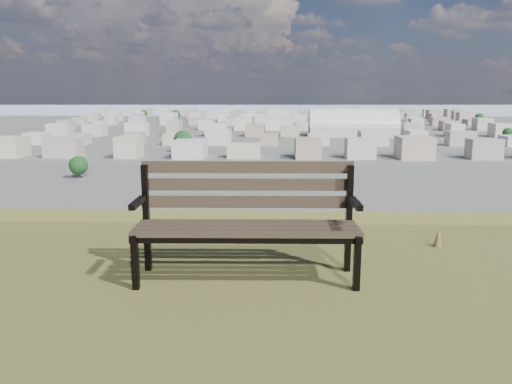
{
  "coord_description": "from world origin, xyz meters",
  "views": [
    {
      "loc": [
        0.84,
        -1.4,
        26.45
      ],
      "look_at": [
        0.63,
        4.28,
        25.3
      ],
      "focal_mm": 35.0,
      "sensor_mm": 36.0,
      "label": 1
    }
  ],
  "objects": [
    {
      "name": "park_bench",
      "position": [
        0.63,
        2.38,
        25.51
      ],
      "size": [
        1.73,
        0.59,
        0.9
      ],
      "rotation": [
        0.0,
        0.0,
        0.02
      ],
      "color": "#3E3323",
      "rests_on": "hilltop_mesa"
    },
    {
      "name": "arena",
      "position": [
        47.97,
        302.31,
        5.19
      ],
      "size": [
        52.31,
        22.44,
        22.01
      ],
      "rotation": [
        0.0,
        0.0,
        -0.01
      ],
      "color": "#B8B7B3",
      "rests_on": "ground"
    },
    {
      "name": "city_blocks",
      "position": [
        0.0,
        394.44,
        3.5
      ],
      "size": [
        395.0,
        361.0,
        7.0
      ],
      "color": "silver",
      "rests_on": "ground"
    },
    {
      "name": "city_trees",
      "position": [
        -26.39,
        319.0,
        4.83
      ],
      "size": [
        406.52,
        387.2,
        9.98
      ],
      "color": "#35221A",
      "rests_on": "ground"
    },
    {
      "name": "bay_water",
      "position": [
        0.0,
        900.0,
        0.0
      ],
      "size": [
        2400.0,
        700.0,
        0.12
      ],
      "primitive_type": "cube",
      "color": "#9AB4C4",
      "rests_on": "ground"
    },
    {
      "name": "far_hills",
      "position": [
        -60.92,
        1402.93,
        25.47
      ],
      "size": [
        2050.0,
        340.0,
        60.0
      ],
      "color": "#A5AFCD",
      "rests_on": "ground"
    }
  ]
}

